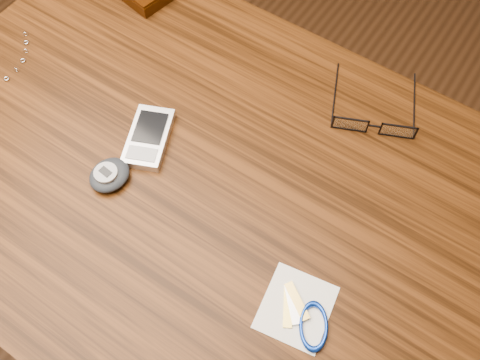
{
  "coord_description": "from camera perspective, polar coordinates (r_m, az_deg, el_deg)",
  "views": [
    {
      "loc": [
        0.28,
        -0.3,
        1.45
      ],
      "look_at": [
        0.07,
        0.02,
        0.76
      ],
      "focal_mm": 40.0,
      "sensor_mm": 36.0,
      "label": 1
    }
  ],
  "objects": [
    {
      "name": "notepad_keys",
      "position": [
        0.73,
        6.96,
        -14.3
      ],
      "size": [
        0.12,
        0.11,
        0.01
      ],
      "color": "white",
      "rests_on": "desk"
    },
    {
      "name": "ground",
      "position": [
        1.51,
        -2.58,
        -13.75
      ],
      "size": [
        3.8,
        3.8,
        0.0
      ],
      "primitive_type": "plane",
      "color": "#472814",
      "rests_on": "ground"
    },
    {
      "name": "pedometer",
      "position": [
        0.82,
        -13.78,
        0.54
      ],
      "size": [
        0.06,
        0.07,
        0.03
      ],
      "color": "black",
      "rests_on": "desk"
    },
    {
      "name": "desk",
      "position": [
        0.9,
        -4.19,
        -2.47
      ],
      "size": [
        1.0,
        0.7,
        0.75
      ],
      "color": "#3D1E09",
      "rests_on": "ground"
    },
    {
      "name": "eyeglasses",
      "position": [
        0.87,
        14.1,
        5.81
      ],
      "size": [
        0.18,
        0.18,
        0.03
      ],
      "color": "black",
      "rests_on": "desk"
    },
    {
      "name": "pda_phone",
      "position": [
        0.85,
        -9.73,
        4.53
      ],
      "size": [
        0.1,
        0.13,
        0.02
      ],
      "color": "silver",
      "rests_on": "desk"
    }
  ]
}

